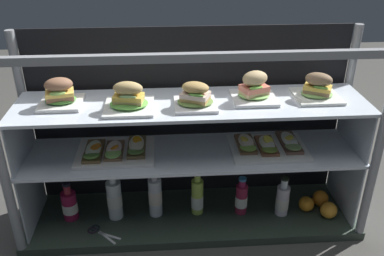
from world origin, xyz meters
The scene contains 24 objects.
ground_plane centered at (0.00, 0.00, -0.01)m, with size 6.00×6.00×0.02m, color #44423E.
case_base_deck centered at (0.00, 0.00, 0.02)m, with size 1.55×0.40×0.04m, color #2C392F.
case_frame centered at (0.00, 0.10, 0.50)m, with size 1.55×0.40×0.90m.
riser_lower_tier centered at (0.00, 0.00, 0.20)m, with size 1.47×0.33×0.33m.
shelf_lower_glass centered at (0.00, 0.00, 0.37)m, with size 1.49×0.35×0.01m, color silver.
riser_upper_tier centered at (0.00, 0.00, 0.50)m, with size 1.47×0.33×0.23m.
shelf_upper_glass centered at (0.00, 0.00, 0.62)m, with size 1.49×0.35×0.01m, color silver.
plated_roll_sandwich_far_right centered at (-0.54, 0.01, 0.67)m, with size 0.17×0.17×0.12m.
plated_roll_sandwich_center centered at (-0.26, -0.04, 0.66)m, with size 0.20×0.20×0.11m.
plated_roll_sandwich_far_left centered at (0.01, -0.04, 0.66)m, with size 0.17×0.17×0.10m.
plated_roll_sandwich_right_of_center centered at (0.26, 0.01, 0.67)m, with size 0.19×0.19×0.13m.
plated_roll_sandwich_mid_left centered at (0.54, 0.01, 0.66)m, with size 0.19×0.19×0.11m.
open_sandwich_tray_near_left_corner centered at (-0.34, 0.00, 0.40)m, with size 0.34×0.25×0.07m.
open_sandwich_tray_right_of_center centered at (0.34, 0.00, 0.40)m, with size 0.34×0.25×0.06m.
juice_bottle_front_left_end centered at (-0.57, 0.01, 0.12)m, with size 0.07×0.07×0.20m.
juice_bottle_back_center centered at (-0.36, 0.00, 0.14)m, with size 0.07×0.07×0.25m.
juice_bottle_front_middle centered at (-0.17, 0.01, 0.14)m, with size 0.06×0.06×0.24m.
juice_bottle_back_right centered at (0.03, 0.01, 0.13)m, with size 0.06×0.06×0.23m.
juice_bottle_front_second centered at (0.24, -0.01, 0.12)m, with size 0.06×0.06×0.20m.
juice_bottle_back_left centered at (0.43, -0.03, 0.12)m, with size 0.06×0.06×0.21m.
orange_fruit_beside_bottles centered at (0.64, -0.07, 0.08)m, with size 0.08×0.08×0.08m, color orange.
orange_fruit_near_left_post centered at (0.64, 0.02, 0.08)m, with size 0.08×0.08×0.08m, color orange.
orange_fruit_rolled_forward centered at (0.56, -0.02, 0.08)m, with size 0.07×0.07×0.07m, color orange.
kitchen_scissors centered at (-0.44, -0.10, 0.04)m, with size 0.17×0.14×0.01m.
Camera 1 is at (-0.11, -1.60, 1.33)m, focal length 38.94 mm.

